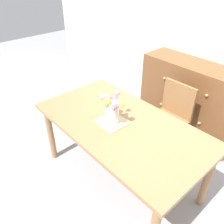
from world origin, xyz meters
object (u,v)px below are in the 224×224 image
object	(u,v)px
chair_far	(171,114)
dresser	(191,99)
flower_vase	(112,109)
dining_table	(121,130)

from	to	relation	value
chair_far	dresser	distance (m)	0.52
dresser	flower_vase	xyz separation A→B (m)	(-0.04, -1.39, 0.43)
dining_table	flower_vase	bearing A→B (deg)	-140.36
dining_table	dresser	distance (m)	1.34
dining_table	chair_far	bearing A→B (deg)	87.89
dining_table	flower_vase	distance (m)	0.26
dresser	chair_far	bearing A→B (deg)	-83.65
dining_table	flower_vase	world-z (taller)	flower_vase
flower_vase	dresser	bearing A→B (deg)	88.31
chair_far	flower_vase	distance (m)	0.96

